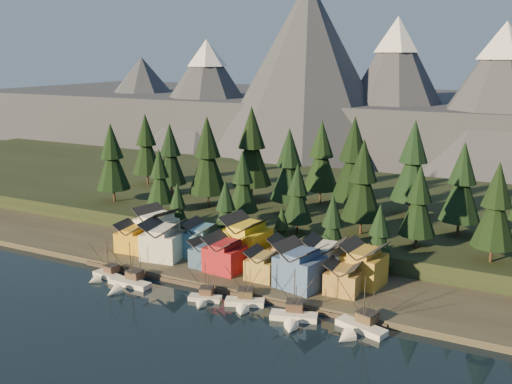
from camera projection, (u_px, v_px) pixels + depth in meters
The scene contains 45 objects.
ground at pixel (181, 318), 120.29m from camera, with size 500.00×500.00×0.00m, color black.
shore_strip at pixel (265, 256), 154.76m from camera, with size 400.00×50.00×1.50m, color #322C24.
hillside at pixel (328, 205), 197.53m from camera, with size 420.00×100.00×6.00m, color black.
dock at pixel (221, 288), 134.47m from camera, with size 80.00×4.00×1.00m, color #473A32.
mountain_ridge at pixel (402, 108), 300.95m from camera, with size 560.00×190.00×90.00m.
boat_0 at pixel (104, 270), 141.00m from camera, with size 8.35×8.91×10.49m.
boat_1 at pixel (126, 279), 135.54m from camera, with size 11.15×12.10×12.06m.
boat_3 at pixel (204, 293), 127.65m from camera, with size 7.95×8.49×9.92m.
boat_4 at pixel (244, 297), 125.26m from camera, with size 9.42×10.03×11.58m.
boat_5 at pixel (293, 311), 118.20m from camera, with size 10.65×11.21×12.26m.
boat_6 at pixel (358, 321), 113.49m from camera, with size 11.42×11.96×12.77m.
house_front_0 at pixel (133, 236), 155.78m from camera, with size 8.54×8.14×7.96m.
house_front_1 at pixel (163, 239), 149.89m from camera, with size 11.06×10.73×10.10m.
house_front_2 at pixel (208, 252), 144.45m from camera, with size 7.92×7.98×7.26m.
house_front_3 at pixel (225, 253), 141.36m from camera, with size 9.54×9.16×9.00m.
house_front_4 at pixel (263, 263), 136.77m from camera, with size 7.09×7.65×7.23m.
house_front_5 at pixel (300, 265), 131.23m from camera, with size 11.78×11.10×10.50m.
house_front_6 at pixel (343, 277), 128.28m from camera, with size 7.58×7.18×7.42m.
house_back_0 at pixel (157, 226), 160.04m from camera, with size 11.87×11.57×10.83m.
house_back_1 at pixel (203, 238), 151.61m from camera, with size 8.86×8.96×9.61m.
house_back_2 at pixel (246, 237), 148.93m from camera, with size 12.46×11.72×11.64m.
house_back_3 at pixel (286, 252), 143.18m from camera, with size 7.97×7.11×8.00m.
house_back_4 at pixel (325, 257), 136.79m from camera, with size 9.40×9.05×9.90m.
house_back_5 at pixel (364, 263), 132.78m from camera, with size 10.25×10.34×10.13m.
tree_hill_0 at pixel (112, 159), 187.76m from camera, with size 11.33×11.33×26.39m.
tree_hill_1 at pixel (170, 156), 196.48m from camera, with size 10.85×10.85×25.27m.
tree_hill_2 at pixel (160, 178), 175.43m from camera, with size 8.64×8.64×20.13m.
tree_hill_3 at pixel (208, 158), 180.21m from camera, with size 12.65×12.65×29.47m.
tree_hill_4 at pixel (252, 149), 189.40m from camera, with size 13.60×13.60×31.69m.
tree_hill_5 at pixel (243, 184), 164.68m from camera, with size 9.20×9.20×21.44m.
tree_hill_6 at pixel (289, 167), 173.47m from camera, with size 11.46×11.46×26.69m.
tree_hill_7 at pixel (298, 195), 155.25m from camera, with size 8.45×8.45×19.69m.
tree_hill_8 at pixel (353, 162), 171.13m from camera, with size 13.03×13.03×30.36m.
tree_hill_9 at pixel (363, 183), 153.40m from camera, with size 11.36×11.36×26.45m.
tree_hill_10 at pixel (413, 164), 171.15m from camera, with size 12.63×12.63×29.41m.
tree_hill_11 at pixel (419, 203), 142.64m from camera, with size 9.36×9.36×21.79m.
tree_hill_12 at pixel (462, 185), 152.45m from camera, with size 11.09×11.09×25.83m.
tree_hill_13 at pixel (496, 208), 132.65m from camera, with size 10.47×10.47×24.40m.
tree_hill_15 at pixel (321, 158), 186.33m from camera, with size 11.80×11.80×27.48m.
tree_hill_16 at pixel (146, 146), 212.87m from camera, with size 11.49×11.49×26.76m.
tree_shore_0 at pixel (178, 208), 164.72m from camera, with size 7.23×7.23×16.85m.
tree_shore_1 at pixel (226, 211), 157.35m from camera, with size 8.31×8.31×19.35m.
tree_shore_2 at pixel (282, 229), 150.59m from camera, with size 5.94×5.94×13.84m.
tree_shore_3 at pixel (332, 227), 143.81m from camera, with size 8.02×8.02×18.68m.
tree_shore_4 at pixel (379, 236), 138.65m from camera, with size 7.61×7.61×17.74m.
Camera 1 is at (64.10, -91.42, 54.42)m, focal length 40.00 mm.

